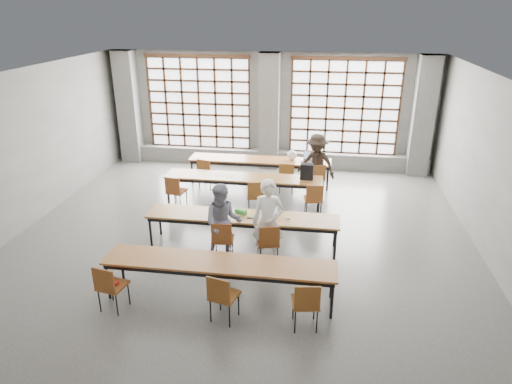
% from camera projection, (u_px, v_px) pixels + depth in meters
% --- Properties ---
extents(floor, '(11.00, 11.00, 0.00)m').
position_uv_depth(floor, '(239.00, 246.00, 9.76)').
color(floor, '#51514E').
rests_on(floor, ground).
extents(ceiling, '(11.00, 11.00, 0.00)m').
position_uv_depth(ceiling, '(237.00, 79.00, 8.43)').
color(ceiling, silver).
rests_on(ceiling, floor).
extents(wall_back, '(10.00, 0.00, 10.00)m').
position_uv_depth(wall_back, '(270.00, 110.00, 14.12)').
color(wall_back, '#5B5B58').
rests_on(wall_back, floor).
extents(wall_front, '(10.00, 0.00, 10.00)m').
position_uv_depth(wall_front, '(126.00, 372.00, 4.07)').
color(wall_front, '#5B5B58').
rests_on(wall_front, floor).
extents(wall_left, '(0.00, 11.00, 11.00)m').
position_uv_depth(wall_left, '(9.00, 157.00, 9.77)').
color(wall_left, '#5B5B58').
rests_on(wall_left, floor).
extents(wall_right, '(0.00, 11.00, 11.00)m').
position_uv_depth(wall_right, '(504.00, 182.00, 8.42)').
color(wall_right, '#5B5B58').
rests_on(wall_right, floor).
extents(column_left, '(0.60, 0.55, 3.50)m').
position_uv_depth(column_left, '(129.00, 107.00, 14.48)').
color(column_left, '#545452').
rests_on(column_left, floor).
extents(column_mid, '(0.60, 0.55, 3.50)m').
position_uv_depth(column_mid, '(269.00, 112.00, 13.87)').
color(column_mid, '#545452').
rests_on(column_mid, floor).
extents(column_right, '(0.60, 0.55, 3.50)m').
position_uv_depth(column_right, '(423.00, 117.00, 13.26)').
color(column_right, '#545452').
rests_on(column_right, floor).
extents(window_left, '(3.32, 0.12, 3.00)m').
position_uv_depth(window_left, '(199.00, 104.00, 14.30)').
color(window_left, white).
rests_on(window_left, wall_back).
extents(window_right, '(3.32, 0.12, 3.00)m').
position_uv_depth(window_right, '(344.00, 108.00, 13.69)').
color(window_right, white).
rests_on(window_right, wall_back).
extents(sill_ledge, '(9.80, 0.35, 0.50)m').
position_uv_depth(sill_ledge, '(269.00, 158.00, 14.51)').
color(sill_ledge, '#545452').
rests_on(sill_ledge, floor).
extents(desk_row_a, '(4.00, 0.70, 0.73)m').
position_uv_depth(desk_row_a, '(260.00, 161.00, 12.92)').
color(desk_row_a, brown).
rests_on(desk_row_a, floor).
extents(desk_row_b, '(4.00, 0.70, 0.73)m').
position_uv_depth(desk_row_b, '(243.00, 179.00, 11.62)').
color(desk_row_b, brown).
rests_on(desk_row_b, floor).
extents(desk_row_c, '(4.00, 0.70, 0.73)m').
position_uv_depth(desk_row_c, '(243.00, 218.00, 9.47)').
color(desk_row_c, brown).
rests_on(desk_row_c, floor).
extents(desk_row_d, '(4.00, 0.70, 0.73)m').
position_uv_depth(desk_row_d, '(219.00, 265.00, 7.78)').
color(desk_row_d, brown).
rests_on(desk_row_d, floor).
extents(chair_back_left, '(0.51, 0.52, 0.88)m').
position_uv_depth(chair_back_left, '(206.00, 170.00, 12.58)').
color(chair_back_left, brown).
rests_on(chair_back_left, floor).
extents(chair_back_mid, '(0.46, 0.46, 0.88)m').
position_uv_depth(chair_back_mid, '(286.00, 175.00, 12.28)').
color(chair_back_mid, brown).
rests_on(chair_back_mid, floor).
extents(chair_back_right, '(0.53, 0.53, 0.88)m').
position_uv_depth(chair_back_right, '(317.00, 176.00, 12.17)').
color(chair_back_right, brown).
rests_on(chair_back_right, floor).
extents(chair_mid_left, '(0.49, 0.49, 0.88)m').
position_uv_depth(chair_mid_left, '(175.00, 189.00, 11.31)').
color(chair_mid_left, brown).
rests_on(chair_mid_left, floor).
extents(chair_mid_centre, '(0.49, 0.49, 0.88)m').
position_uv_depth(chair_mid_centre, '(256.00, 194.00, 11.04)').
color(chair_mid_centre, brown).
rests_on(chair_mid_centre, floor).
extents(chair_mid_right, '(0.47, 0.48, 0.88)m').
position_uv_depth(chair_mid_right, '(314.00, 197.00, 10.85)').
color(chair_mid_right, brown).
rests_on(chair_mid_right, floor).
extents(chair_front_left, '(0.46, 0.46, 0.88)m').
position_uv_depth(chair_front_left, '(222.00, 237.00, 8.99)').
color(chair_front_left, brown).
rests_on(chair_front_left, floor).
extents(chair_front_right, '(0.52, 0.52, 0.88)m').
position_uv_depth(chair_front_right, '(268.00, 240.00, 8.86)').
color(chair_front_right, brown).
rests_on(chair_front_right, floor).
extents(chair_near_left, '(0.49, 0.50, 0.88)m').
position_uv_depth(chair_near_left, '(109.00, 284.00, 7.48)').
color(chair_near_left, brown).
rests_on(chair_near_left, floor).
extents(chair_near_mid, '(0.51, 0.51, 0.88)m').
position_uv_depth(chair_near_mid, '(222.00, 294.00, 7.23)').
color(chair_near_mid, brown).
rests_on(chair_near_mid, floor).
extents(chair_near_right, '(0.48, 0.48, 0.88)m').
position_uv_depth(chair_near_right, '(306.00, 301.00, 7.05)').
color(chair_near_right, brown).
rests_on(chair_near_right, floor).
extents(student_male, '(0.65, 0.45, 1.73)m').
position_uv_depth(student_male, '(268.00, 222.00, 8.86)').
color(student_male, white).
rests_on(student_male, floor).
extents(student_female, '(0.85, 0.71, 1.59)m').
position_uv_depth(student_female, '(223.00, 222.00, 9.01)').
color(student_female, '#191F4B').
rests_on(student_female, floor).
extents(student_back, '(1.23, 1.00, 1.65)m').
position_uv_depth(student_back, '(317.00, 164.00, 12.18)').
color(student_back, black).
rests_on(student_back, floor).
extents(laptop_front, '(0.37, 0.31, 0.26)m').
position_uv_depth(laptop_front, '(269.00, 212.00, 9.45)').
color(laptop_front, '#AAABAF').
rests_on(laptop_front, desk_row_c).
extents(laptop_back, '(0.43, 0.39, 0.26)m').
position_uv_depth(laptop_back, '(309.00, 158.00, 12.78)').
color(laptop_back, '#B0B0B5').
rests_on(laptop_back, desk_row_a).
extents(mouse, '(0.11, 0.09, 0.04)m').
position_uv_depth(mouse, '(288.00, 218.00, 9.29)').
color(mouse, white).
rests_on(mouse, desk_row_c).
extents(green_box, '(0.27, 0.18, 0.09)m').
position_uv_depth(green_box, '(241.00, 212.00, 9.51)').
color(green_box, '#2A812D').
rests_on(green_box, desk_row_c).
extents(phone, '(0.14, 0.08, 0.01)m').
position_uv_depth(phone, '(250.00, 218.00, 9.33)').
color(phone, black).
rests_on(phone, desk_row_c).
extents(paper_sheet_a, '(0.36, 0.34, 0.00)m').
position_uv_depth(paper_sheet_a, '(221.00, 175.00, 11.72)').
color(paper_sheet_a, white).
rests_on(paper_sheet_a, desk_row_b).
extents(paper_sheet_b, '(0.36, 0.33, 0.00)m').
position_uv_depth(paper_sheet_b, '(231.00, 176.00, 11.59)').
color(paper_sheet_b, silver).
rests_on(paper_sheet_b, desk_row_b).
extents(backpack, '(0.33, 0.21, 0.40)m').
position_uv_depth(backpack, '(307.00, 172.00, 11.34)').
color(backpack, black).
rests_on(backpack, desk_row_b).
extents(plastic_bag, '(0.27, 0.22, 0.29)m').
position_uv_depth(plastic_bag, '(292.00, 155.00, 12.76)').
color(plastic_bag, white).
rests_on(plastic_bag, desk_row_a).
extents(red_pouch, '(0.21, 0.09, 0.06)m').
position_uv_depth(red_pouch, '(112.00, 283.00, 7.57)').
color(red_pouch, '#AA1B15').
rests_on(red_pouch, chair_near_left).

